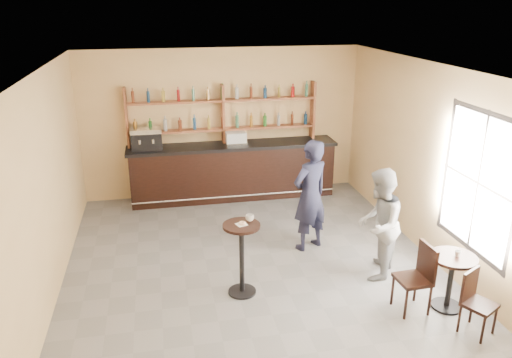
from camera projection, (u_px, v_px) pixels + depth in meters
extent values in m
plane|color=slate|center=(254.00, 268.00, 8.15)|extent=(7.00, 7.00, 0.00)
plane|color=white|center=(253.00, 70.00, 7.06)|extent=(7.00, 7.00, 0.00)
plane|color=#DFB97F|center=(222.00, 123.00, 10.83)|extent=(7.00, 0.00, 7.00)
plane|color=#DFB97F|center=(331.00, 306.00, 4.38)|extent=(7.00, 0.00, 7.00)
plane|color=#DFB97F|center=(46.00, 190.00, 7.05)|extent=(0.00, 7.00, 7.00)
plane|color=#DFB97F|center=(433.00, 164.00, 8.16)|extent=(0.00, 7.00, 7.00)
plane|color=white|center=(478.00, 183.00, 7.02)|extent=(0.00, 2.00, 2.00)
cube|color=white|center=(241.00, 224.00, 7.09)|extent=(0.18, 0.18, 0.00)
torus|color=#D0814C|center=(242.00, 223.00, 7.08)|extent=(0.12, 0.12, 0.04)
imported|color=white|center=(250.00, 218.00, 7.19)|extent=(0.15, 0.15, 0.09)
imported|color=black|center=(310.00, 196.00, 8.50)|extent=(0.85, 0.73, 1.96)
imported|color=white|center=(458.00, 253.00, 6.84)|extent=(0.11, 0.11, 0.08)
imported|color=gray|center=(379.00, 224.00, 7.65)|extent=(1.04, 1.09, 1.77)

